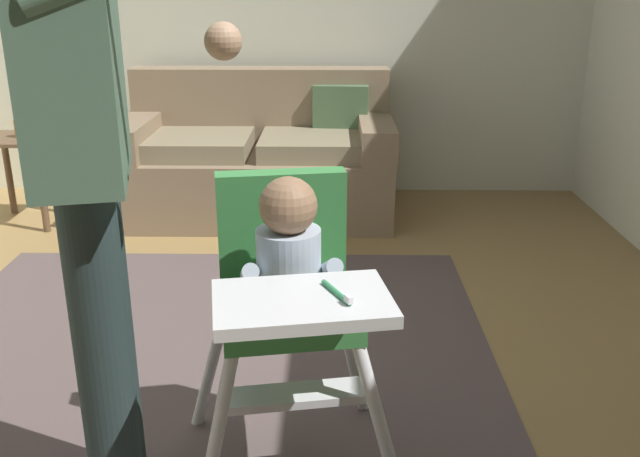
# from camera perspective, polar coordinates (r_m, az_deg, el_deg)

# --- Properties ---
(ground) EXTENTS (6.09, 6.73, 0.10)m
(ground) POSITION_cam_1_polar(r_m,az_deg,el_deg) (2.59, -12.34, -14.08)
(ground) COLOR olive
(area_rug) EXTENTS (2.29, 2.56, 0.01)m
(area_rug) POSITION_cam_1_polar(r_m,az_deg,el_deg) (2.59, -10.83, -12.62)
(area_rug) COLOR #574948
(area_rug) RESTS_ON ground
(couch) EXTENTS (1.64, 0.86, 0.86)m
(couch) POSITION_cam_1_polar(r_m,az_deg,el_deg) (4.32, -5.02, 5.65)
(couch) COLOR #856F56
(couch) RESTS_ON ground
(high_chair) EXTENTS (0.70, 0.80, 0.92)m
(high_chair) POSITION_cam_1_polar(r_m,az_deg,el_deg) (1.86, -2.63, -4.14)
(high_chair) COLOR white
(high_chair) RESTS_ON ground
(adult_standing) EXTENTS (0.59, 0.50, 1.74)m
(adult_standing) POSITION_cam_1_polar(r_m,az_deg,el_deg) (1.74, -18.70, 5.87)
(adult_standing) COLOR #243333
(adult_standing) RESTS_ON ground
(side_table) EXTENTS (0.40, 0.40, 0.52)m
(side_table) POSITION_cam_1_polar(r_m,az_deg,el_deg) (4.45, -23.31, 5.15)
(side_table) COLOR brown
(side_table) RESTS_ON ground
(sippy_cup) EXTENTS (0.07, 0.07, 0.10)m
(sippy_cup) POSITION_cam_1_polar(r_m,az_deg,el_deg) (4.40, -23.37, 7.55)
(sippy_cup) COLOR orange
(sippy_cup) RESTS_ON side_table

